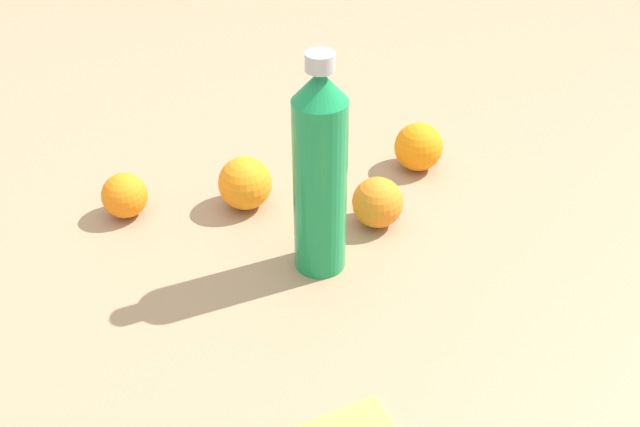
% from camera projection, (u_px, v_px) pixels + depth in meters
% --- Properties ---
extents(ground_plane, '(2.40, 2.40, 0.00)m').
position_uv_depth(ground_plane, '(285.00, 253.00, 0.94)').
color(ground_plane, '#9E7F60').
extents(water_bottle, '(0.07, 0.07, 0.29)m').
position_uv_depth(water_bottle, '(320.00, 174.00, 0.84)').
color(water_bottle, '#198C4C').
rests_on(water_bottle, ground_plane).
extents(orange_0, '(0.06, 0.06, 0.06)m').
position_uv_depth(orange_0, '(125.00, 196.00, 0.99)').
color(orange_0, orange).
rests_on(orange_0, ground_plane).
extents(orange_1, '(0.07, 0.07, 0.07)m').
position_uv_depth(orange_1, '(378.00, 202.00, 0.97)').
color(orange_1, orange).
rests_on(orange_1, ground_plane).
extents(orange_2, '(0.08, 0.08, 0.08)m').
position_uv_depth(orange_2, '(245.00, 183.00, 1.00)').
color(orange_2, orange).
rests_on(orange_2, ground_plane).
extents(orange_3, '(0.07, 0.07, 0.07)m').
position_uv_depth(orange_3, '(419.00, 147.00, 1.08)').
color(orange_3, orange).
rests_on(orange_3, ground_plane).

